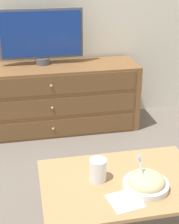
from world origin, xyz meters
name	(u,v)px	position (x,y,z in m)	size (l,w,h in m)	color
ground_plane	(35,118)	(0.00, 0.00, 0.00)	(12.00, 12.00, 0.00)	#70665B
dresser	(50,98)	(0.14, -0.25, 0.30)	(1.59, 0.45, 0.60)	brown
tv	(41,35)	(0.10, -0.17, 0.86)	(0.72, 0.12, 0.48)	#515156
coffee_table	(122,191)	(0.38, -1.75, 0.36)	(0.83, 0.56, 0.42)	tan
takeout_bowl	(146,182)	(0.47, -1.83, 0.46)	(0.23, 0.23, 0.18)	silver
drink_cup	(98,171)	(0.26, -1.72, 0.48)	(0.09, 0.09, 0.12)	beige
napkin	(125,201)	(0.35, -1.91, 0.43)	(0.17, 0.17, 0.00)	silver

